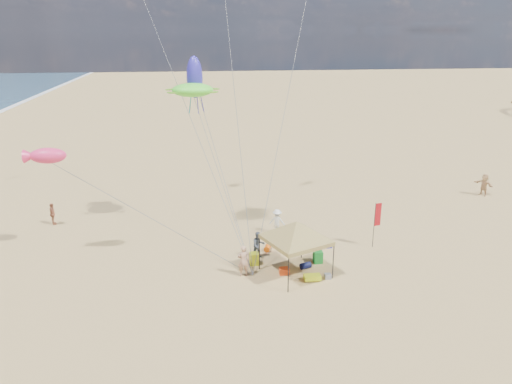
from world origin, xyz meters
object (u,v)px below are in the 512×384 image
feather_flag (377,217)px  person_near_a (243,261)px  chair_yellow (254,259)px  person_far_c (484,185)px  person_far_a (53,214)px  person_near_c (277,221)px  cooler_red (284,271)px  chair_green (318,257)px  cooler_blue (327,244)px  beach_cart (312,277)px  canopy_tent (297,223)px  person_near_b (258,245)px

feather_flag → person_near_a: (-8.49, -2.66, -1.06)m
chair_yellow → person_far_c: bearing=25.9°
person_far_a → person_far_c: 33.13m
feather_flag → person_far_c: size_ratio=1.62×
person_far_c → person_near_c: bearing=-98.4°
cooler_red → person_far_c: size_ratio=0.30×
chair_green → person_far_a: bearing=154.5°
person_far_a → person_far_c: size_ratio=0.87×
feather_flag → person_near_c: (-5.65, 2.94, -1.14)m
feather_flag → cooler_red: feather_flag is taller
cooler_blue → person_near_c: size_ratio=0.33×
beach_cart → person_far_a: size_ratio=0.58×
person_far_a → person_far_c: (33.07, 2.02, 0.12)m
feather_flag → chair_green: feather_flag is taller
feather_flag → beach_cart: size_ratio=3.25×
canopy_tent → chair_green: (1.58, 1.17, -2.65)m
person_near_a → person_far_a: (-12.27, 8.99, -0.12)m
person_near_b → person_far_c: size_ratio=0.90×
chair_green → chair_yellow: same height
beach_cart → person_far_c: (17.18, 12.04, 0.70)m
person_near_a → person_far_c: size_ratio=0.99×
feather_flag → person_near_c: bearing=152.5°
cooler_red → person_near_a: (-2.26, 0.14, 0.71)m
chair_yellow → beach_cart: size_ratio=0.78×
person_near_b → person_near_c: 3.92m
canopy_tent → person_near_a: 3.56m
canopy_tent → person_near_b: (-1.75, 2.22, -2.19)m
person_near_b → person_far_a: person_near_b is taller
cooler_blue → person_near_a: bearing=-151.9°
chair_yellow → person_near_a: person_near_a is taller
cooler_red → cooler_blue: bearing=43.3°
cooler_red → person_near_c: bearing=84.2°
chair_yellow → person_far_a: size_ratio=0.45×
cooler_blue → person_far_c: person_far_c is taller
person_near_a → person_far_c: bearing=-157.6°
person_near_b → cooler_red: bearing=-74.3°
feather_flag → chair_green: (-4.04, -1.64, -1.61)m
cooler_blue → person_far_a: person_far_a is taller
chair_green → person_near_b: bearing=162.5°
cooler_blue → chair_green: (-1.09, -1.93, 0.16)m
person_near_a → person_near_b: bearing=-123.6°
cooler_blue → person_far_a: bearing=161.3°
beach_cart → person_near_a: (-3.62, 1.04, 0.70)m
chair_yellow → person_near_a: 1.57m
person_near_b → person_far_c: (19.69, 8.93, 0.09)m
chair_yellow → person_near_c: person_near_c is taller
beach_cart → person_far_a: (-15.89, 10.02, 0.58)m
feather_flag → cooler_red: (-6.23, -2.79, -1.77)m
cooler_red → cooler_blue: 4.50m
person_near_a → person_near_c: bearing=-122.3°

